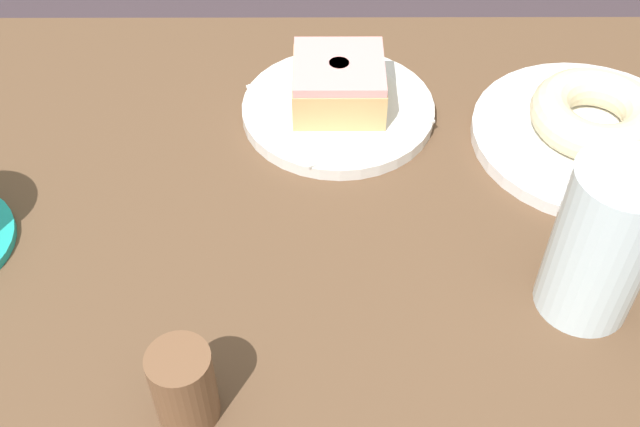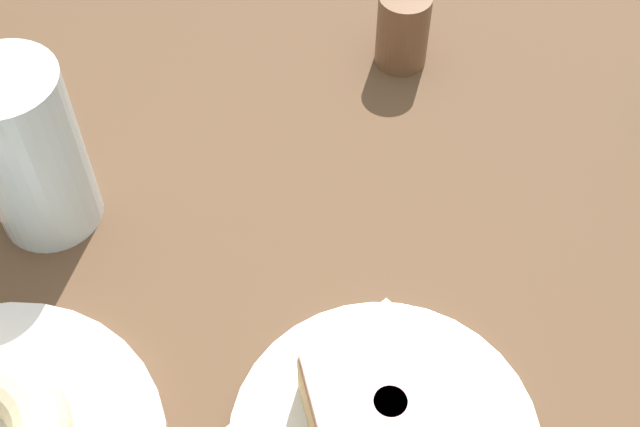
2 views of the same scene
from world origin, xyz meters
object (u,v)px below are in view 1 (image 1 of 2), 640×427
object	(u,v)px
water_glass	(603,243)
sugar_jar	(184,386)
plate_sugar_ring	(589,137)
donut_sugar_ring	(596,114)
plate_glazed_square	(338,110)
donut_glazed_square	(339,83)

from	to	relation	value
water_glass	sugar_jar	bearing A→B (deg)	18.01
plate_sugar_ring	water_glass	xyz separation A→B (m)	(0.05, 0.19, 0.06)
water_glass	sugar_jar	world-z (taller)	water_glass
plate_sugar_ring	water_glass	world-z (taller)	water_glass
donut_sugar_ring	sugar_jar	world-z (taller)	sugar_jar
plate_sugar_ring	plate_glazed_square	size ratio (longest dim) A/B	1.17
plate_glazed_square	water_glass	world-z (taller)	water_glass
sugar_jar	plate_sugar_ring	bearing A→B (deg)	-140.67
plate_glazed_square	water_glass	size ratio (longest dim) A/B	1.39
plate_glazed_square	sugar_jar	xyz separation A→B (m)	(0.11, 0.33, 0.03)
donut_sugar_ring	donut_glazed_square	distance (m)	0.25
sugar_jar	plate_glazed_square	bearing A→B (deg)	-108.63
donut_glazed_square	water_glass	size ratio (longest dim) A/B	0.64
plate_glazed_square	water_glass	xyz separation A→B (m)	(-0.19, 0.24, 0.06)
donut_sugar_ring	donut_glazed_square	bearing A→B (deg)	-9.93
water_glass	donut_glazed_square	bearing A→B (deg)	-51.04
plate_glazed_square	sugar_jar	distance (m)	0.35
plate_glazed_square	water_glass	distance (m)	0.31
donut_glazed_square	donut_sugar_ring	bearing A→B (deg)	170.07
donut_sugar_ring	donut_glazed_square	xyz separation A→B (m)	(0.24, -0.04, 0.01)
donut_glazed_square	water_glass	bearing A→B (deg)	128.96
donut_sugar_ring	plate_glazed_square	size ratio (longest dim) A/B	0.64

